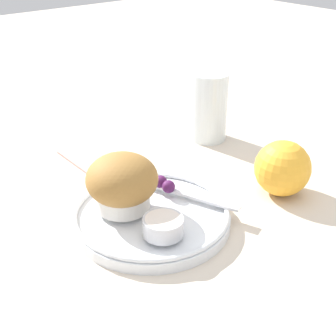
# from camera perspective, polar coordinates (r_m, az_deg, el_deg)

# --- Properties ---
(ground_plane) EXTENTS (3.00, 3.00, 0.00)m
(ground_plane) POSITION_cam_1_polar(r_m,az_deg,el_deg) (0.61, 0.54, -6.14)
(ground_plane) COLOR beige
(plate) EXTENTS (0.20, 0.20, 0.02)m
(plate) POSITION_cam_1_polar(r_m,az_deg,el_deg) (0.59, -2.03, -5.91)
(plate) COLOR white
(plate) RESTS_ON ground_plane
(muffin) EXTENTS (0.09, 0.09, 0.07)m
(muffin) POSITION_cam_1_polar(r_m,az_deg,el_deg) (0.58, -5.60, -1.83)
(muffin) COLOR silver
(muffin) RESTS_ON plate
(cream_ramekin) EXTENTS (0.05, 0.05, 0.02)m
(cream_ramekin) POSITION_cam_1_polar(r_m,az_deg,el_deg) (0.54, -0.60, -7.00)
(cream_ramekin) COLOR silver
(cream_ramekin) RESTS_ON plate
(berry_pair) EXTENTS (0.03, 0.02, 0.02)m
(berry_pair) POSITION_cam_1_polar(r_m,az_deg,el_deg) (0.62, -0.42, -1.99)
(berry_pair) COLOR #4C194C
(berry_pair) RESTS_ON plate
(butter_knife) EXTENTS (0.16, 0.07, 0.00)m
(butter_knife) POSITION_cam_1_polar(r_m,az_deg,el_deg) (0.62, 1.58, -2.88)
(butter_knife) COLOR silver
(butter_knife) RESTS_ON plate
(orange_fruit) EXTENTS (0.08, 0.08, 0.08)m
(orange_fruit) POSITION_cam_1_polar(r_m,az_deg,el_deg) (0.66, 13.78, -0.02)
(orange_fruit) COLOR #F4A82D
(orange_fruit) RESTS_ON ground_plane
(juice_glass) EXTENTS (0.06, 0.06, 0.12)m
(juice_glass) POSITION_cam_1_polar(r_m,az_deg,el_deg) (0.80, 4.95, 7.46)
(juice_glass) COLOR silver
(juice_glass) RESTS_ON ground_plane
(folded_napkin) EXTENTS (0.12, 0.07, 0.01)m
(folded_napkin) POSITION_cam_1_polar(r_m,az_deg,el_deg) (0.75, -8.88, 1.16)
(folded_napkin) COLOR #D19E93
(folded_napkin) RESTS_ON ground_plane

